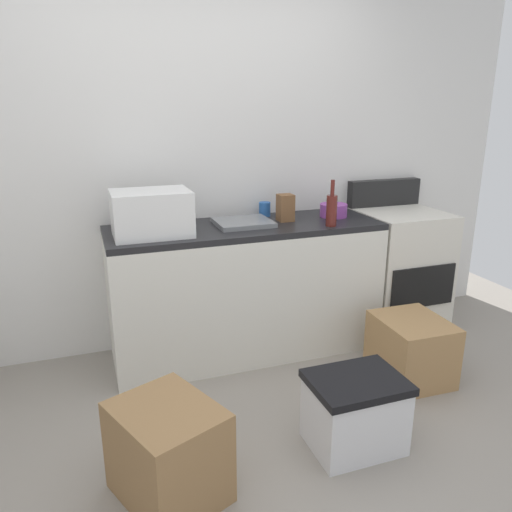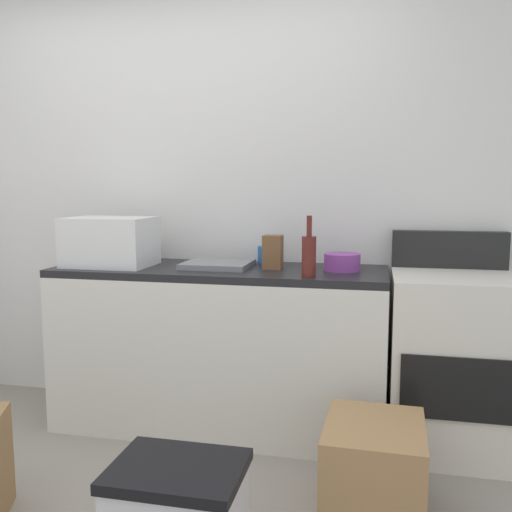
% 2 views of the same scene
% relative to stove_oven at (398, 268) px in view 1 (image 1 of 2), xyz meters
% --- Properties ---
extents(ground_plane, '(6.00, 6.00, 0.00)m').
position_rel_stove_oven_xyz_m(ground_plane, '(-1.52, -1.21, -0.47)').
color(ground_plane, gray).
extents(wall_back, '(5.00, 0.10, 2.60)m').
position_rel_stove_oven_xyz_m(wall_back, '(-1.52, 0.34, 0.83)').
color(wall_back, silver).
rests_on(wall_back, ground_plane).
extents(kitchen_counter, '(1.80, 0.60, 0.90)m').
position_rel_stove_oven_xyz_m(kitchen_counter, '(-1.22, -0.01, -0.02)').
color(kitchen_counter, silver).
rests_on(kitchen_counter, ground_plane).
extents(stove_oven, '(0.60, 0.61, 1.10)m').
position_rel_stove_oven_xyz_m(stove_oven, '(0.00, 0.00, 0.00)').
color(stove_oven, silver).
rests_on(stove_oven, ground_plane).
extents(microwave, '(0.46, 0.34, 0.27)m').
position_rel_stove_oven_xyz_m(microwave, '(-1.83, -0.07, 0.57)').
color(microwave, white).
rests_on(microwave, kitchen_counter).
extents(sink_basin, '(0.36, 0.32, 0.03)m').
position_rel_stove_oven_xyz_m(sink_basin, '(-1.23, 0.00, 0.45)').
color(sink_basin, slate).
rests_on(sink_basin, kitchen_counter).
extents(wine_bottle, '(0.07, 0.07, 0.30)m').
position_rel_stove_oven_xyz_m(wine_bottle, '(-0.70, -0.22, 0.54)').
color(wine_bottle, '#591E19').
rests_on(wine_bottle, kitchen_counter).
extents(coffee_mug, '(0.08, 0.08, 0.10)m').
position_rel_stove_oven_xyz_m(coffee_mug, '(-1.01, 0.20, 0.48)').
color(coffee_mug, '#2659A5').
rests_on(coffee_mug, kitchen_counter).
extents(knife_block, '(0.10, 0.10, 0.18)m').
position_rel_stove_oven_xyz_m(knife_block, '(-0.93, 0.02, 0.52)').
color(knife_block, brown).
rests_on(knife_block, kitchen_counter).
extents(mixing_bowl, '(0.19, 0.19, 0.09)m').
position_rel_stove_oven_xyz_m(mixing_bowl, '(-0.56, 0.02, 0.48)').
color(mixing_bowl, purple).
rests_on(mixing_bowl, kitchen_counter).
extents(cardboard_box_large, '(0.53, 0.58, 0.43)m').
position_rel_stove_oven_xyz_m(cardboard_box_large, '(-1.97, -1.19, -0.25)').
color(cardboard_box_large, olive).
rests_on(cardboard_box_large, ground_plane).
extents(cardboard_box_medium, '(0.41, 0.47, 0.39)m').
position_rel_stove_oven_xyz_m(cardboard_box_medium, '(-0.37, -0.71, -0.27)').
color(cardboard_box_medium, '#A37A4C').
rests_on(cardboard_box_medium, ground_plane).
extents(storage_bin, '(0.46, 0.36, 0.38)m').
position_rel_stove_oven_xyz_m(storage_bin, '(-1.04, -1.17, -0.27)').
color(storage_bin, silver).
rests_on(storage_bin, ground_plane).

